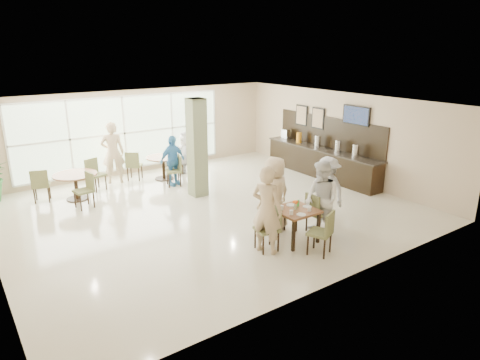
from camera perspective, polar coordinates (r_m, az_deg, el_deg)
ground at (r=11.42m, az=-4.30°, el=-3.97°), size 10.00×10.00×0.00m
room_shell at (r=10.92m, az=-4.50°, el=4.38°), size 10.00×10.00×10.00m
window_bank at (r=14.74m, az=-15.14°, el=6.04°), size 7.00×0.04×7.00m
column at (r=12.20m, az=-5.75°, el=4.27°), size 0.45×0.45×2.80m
main_table at (r=9.47m, az=7.37°, el=-4.49°), size 0.86×0.86×0.75m
round_table_left at (r=12.83m, az=-21.10°, el=0.10°), size 1.20×1.20×0.75m
round_table_right at (r=14.07m, az=-10.19°, el=2.39°), size 1.10×1.10×0.75m
chairs_main_table at (r=9.54m, az=7.29°, el=-5.41°), size 2.04×2.02×0.95m
chairs_table_left at (r=12.87m, az=-21.25°, el=-0.42°), size 2.13×1.84×0.95m
chairs_table_right at (r=14.10m, az=-10.32°, el=1.99°), size 2.18×1.91×0.95m
tabletop_clutter at (r=9.38m, az=7.54°, el=-3.63°), size 0.73×0.76×0.21m
buffet_counter at (r=14.44m, az=10.77°, el=2.66°), size 0.64×4.70×1.95m
wall_tv at (r=13.58m, az=15.23°, el=8.32°), size 0.06×1.00×0.58m
framed_art_a at (r=14.69m, az=10.36°, el=8.10°), size 0.05×0.55×0.70m
framed_art_b at (r=15.25m, az=8.21°, el=8.54°), size 0.05×0.55×0.70m
teen_left at (r=8.82m, az=3.62°, el=-4.00°), size 0.68×0.81×1.88m
teen_far at (r=9.95m, az=4.60°, el=-1.84°), size 0.88×0.51×1.76m
teen_right at (r=9.76m, az=10.81°, el=-2.57°), size 0.80×0.95×1.75m
teen_standing at (r=10.68m, az=11.55°, el=-1.19°), size 0.66×1.08×1.62m
adult_a at (r=13.35m, az=-8.98°, el=2.57°), size 1.01×0.72×1.57m
adult_b at (r=14.37m, az=-7.24°, el=3.55°), size 0.94×1.49×1.49m
adult_standing at (r=13.95m, az=-16.60°, el=3.51°), size 0.82×0.66×1.95m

